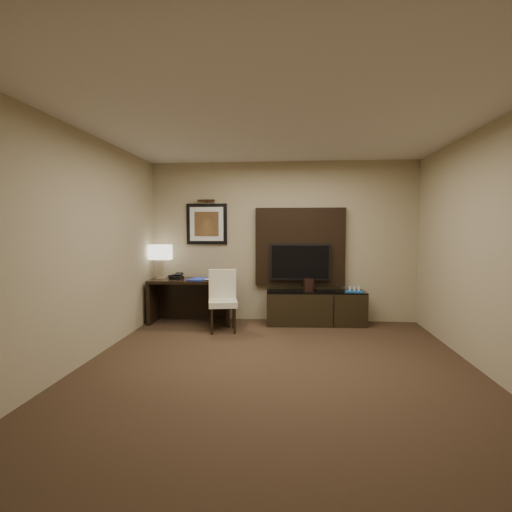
# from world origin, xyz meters

# --- Properties ---
(floor) EXTENTS (4.50, 5.00, 0.01)m
(floor) POSITION_xyz_m (0.00, 0.00, -0.01)
(floor) COLOR #342417
(floor) RESTS_ON ground
(ceiling) EXTENTS (4.50, 5.00, 0.01)m
(ceiling) POSITION_xyz_m (0.00, 0.00, 2.70)
(ceiling) COLOR silver
(ceiling) RESTS_ON wall_back
(wall_back) EXTENTS (4.50, 0.01, 2.70)m
(wall_back) POSITION_xyz_m (0.00, 2.50, 1.35)
(wall_back) COLOR tan
(wall_back) RESTS_ON floor
(wall_front) EXTENTS (4.50, 0.01, 2.70)m
(wall_front) POSITION_xyz_m (0.00, -2.50, 1.35)
(wall_front) COLOR tan
(wall_front) RESTS_ON floor
(wall_left) EXTENTS (0.01, 5.00, 2.70)m
(wall_left) POSITION_xyz_m (-2.25, 0.00, 1.35)
(wall_left) COLOR tan
(wall_left) RESTS_ON floor
(wall_right) EXTENTS (0.01, 5.00, 2.70)m
(wall_right) POSITION_xyz_m (2.25, 0.00, 1.35)
(wall_right) COLOR tan
(wall_right) RESTS_ON floor
(desk) EXTENTS (1.38, 0.62, 0.73)m
(desk) POSITION_xyz_m (-1.50, 2.15, 0.37)
(desk) COLOR black
(desk) RESTS_ON floor
(credenza) EXTENTS (1.62, 0.53, 0.55)m
(credenza) POSITION_xyz_m (0.56, 2.20, 0.28)
(credenza) COLOR black
(credenza) RESTS_ON floor
(tv_wall_panel) EXTENTS (1.50, 0.12, 1.30)m
(tv_wall_panel) POSITION_xyz_m (0.30, 2.44, 1.27)
(tv_wall_panel) COLOR black
(tv_wall_panel) RESTS_ON wall_back
(tv) EXTENTS (1.00, 0.08, 0.60)m
(tv) POSITION_xyz_m (0.30, 2.34, 1.02)
(tv) COLOR black
(tv) RESTS_ON tv_wall_panel
(artwork) EXTENTS (0.70, 0.04, 0.70)m
(artwork) POSITION_xyz_m (-1.30, 2.48, 1.65)
(artwork) COLOR black
(artwork) RESTS_ON wall_back
(picture_light) EXTENTS (0.04, 0.04, 0.30)m
(picture_light) POSITION_xyz_m (-1.30, 2.44, 2.05)
(picture_light) COLOR #432715
(picture_light) RESTS_ON wall_back
(desk_chair) EXTENTS (0.51, 0.57, 0.89)m
(desk_chair) POSITION_xyz_m (-0.88, 1.64, 0.45)
(desk_chair) COLOR #EAE4C4
(desk_chair) RESTS_ON floor
(table_lamp) EXTENTS (0.37, 0.21, 0.60)m
(table_lamp) POSITION_xyz_m (-2.04, 2.20, 1.03)
(table_lamp) COLOR #9F8963
(table_lamp) RESTS_ON desk
(desk_phone) EXTENTS (0.23, 0.21, 0.10)m
(desk_phone) POSITION_xyz_m (-1.75, 2.13, 0.78)
(desk_phone) COLOR black
(desk_phone) RESTS_ON desk
(blue_folder) EXTENTS (0.35, 0.41, 0.02)m
(blue_folder) POSITION_xyz_m (-1.36, 2.06, 0.74)
(blue_folder) COLOR #1A32AD
(blue_folder) RESTS_ON desk
(book) EXTENTS (0.16, 0.02, 0.22)m
(book) POSITION_xyz_m (-1.34, 2.08, 0.84)
(book) COLOR tan
(book) RESTS_ON desk
(ice_bucket) EXTENTS (0.23, 0.23, 0.21)m
(ice_bucket) POSITION_xyz_m (0.44, 2.22, 0.66)
(ice_bucket) COLOR black
(ice_bucket) RESTS_ON credenza
(minibar_tray) EXTENTS (0.30, 0.22, 0.10)m
(minibar_tray) POSITION_xyz_m (1.17, 2.16, 0.60)
(minibar_tray) COLOR #1952A2
(minibar_tray) RESTS_ON credenza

